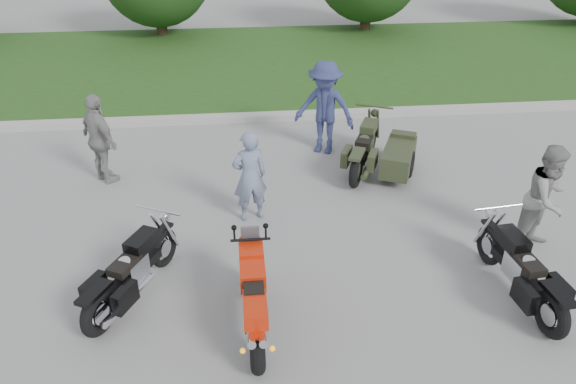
{
  "coord_description": "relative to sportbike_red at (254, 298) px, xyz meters",
  "views": [
    {
      "loc": [
        -0.63,
        -6.03,
        5.05
      ],
      "look_at": [
        0.09,
        1.27,
        0.8
      ],
      "focal_mm": 35.0,
      "sensor_mm": 36.0,
      "label": 1
    }
  ],
  "objects": [
    {
      "name": "curb",
      "position": [
        0.53,
        6.78,
        -0.45
      ],
      "size": [
        60.0,
        0.3,
        0.15
      ],
      "primitive_type": "cube",
      "color": "#AEABA3",
      "rests_on": "ground"
    },
    {
      "name": "person_back",
      "position": [
        -2.56,
        4.17,
        0.32
      ],
      "size": [
        0.96,
        1.01,
        1.68
      ],
      "primitive_type": "imported",
      "rotation": [
        0.0,
        0.0,
        2.3
      ],
      "color": "gray",
      "rests_on": "ground"
    },
    {
      "name": "cruiser_right",
      "position": [
        3.56,
        0.25,
        -0.11
      ],
      "size": [
        0.48,
        2.11,
        0.81
      ],
      "rotation": [
        0.0,
        0.0,
        0.11
      ],
      "color": "black",
      "rests_on": "ground"
    },
    {
      "name": "person_grey",
      "position": [
        4.38,
        1.4,
        0.32
      ],
      "size": [
        1.03,
        0.98,
        1.69
      ],
      "primitive_type": "imported",
      "rotation": [
        0.0,
        0.0,
        0.56
      ],
      "color": "gray",
      "rests_on": "ground"
    },
    {
      "name": "ground",
      "position": [
        0.53,
        0.78,
        -0.52
      ],
      "size": [
        80.0,
        80.0,
        0.0
      ],
      "primitive_type": "plane",
      "color": "gray",
      "rests_on": "ground"
    },
    {
      "name": "cruiser_left",
      "position": [
        -1.61,
        0.74,
        -0.12
      ],
      "size": [
        1.06,
        1.92,
        0.8
      ],
      "rotation": [
        0.0,
        0.0,
        -0.47
      ],
      "color": "black",
      "rests_on": "ground"
    },
    {
      "name": "person_denim",
      "position": [
        1.64,
        5.01,
        0.42
      ],
      "size": [
        1.4,
        1.15,
        1.88
      ],
      "primitive_type": "imported",
      "rotation": [
        0.0,
        0.0,
        -0.44
      ],
      "color": "navy",
      "rests_on": "ground"
    },
    {
      "name": "person_stripe",
      "position": [
        0.06,
        2.63,
        0.25
      ],
      "size": [
        0.64,
        0.5,
        1.56
      ],
      "primitive_type": "imported",
      "rotation": [
        0.0,
        0.0,
        3.4
      ],
      "color": "gray",
      "rests_on": "ground"
    },
    {
      "name": "grass_strip",
      "position": [
        0.53,
        10.93,
        -0.45
      ],
      "size": [
        60.0,
        8.0,
        0.14
      ],
      "primitive_type": "cube",
      "color": "#365F20",
      "rests_on": "ground"
    },
    {
      "name": "cruiser_sidecar",
      "position": [
        2.62,
        3.97,
        -0.13
      ],
      "size": [
        1.55,
        2.03,
        0.83
      ],
      "rotation": [
        0.0,
        0.0,
        -0.41
      ],
      "color": "black",
      "rests_on": "ground"
    },
    {
      "name": "sportbike_red",
      "position": [
        0.0,
        0.0,
        0.0
      ],
      "size": [
        0.31,
        1.88,
        0.89
      ],
      "rotation": [
        0.0,
        0.0,
        0.0
      ],
      "color": "black",
      "rests_on": "ground"
    }
  ]
}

